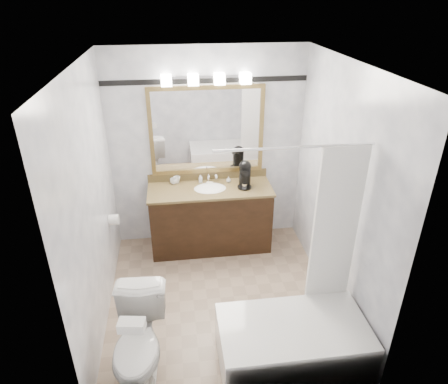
{
  "coord_description": "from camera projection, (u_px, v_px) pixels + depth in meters",
  "views": [
    {
      "loc": [
        -0.41,
        -3.36,
        3.07
      ],
      "look_at": [
        0.09,
        0.35,
        1.13
      ],
      "focal_mm": 32.0,
      "sensor_mm": 36.0,
      "label": 1
    }
  ],
  "objects": [
    {
      "name": "tp_roll",
      "position": [
        114.0,
        220.0,
        4.54
      ],
      "size": [
        0.11,
        0.12,
        0.12
      ],
      "primitive_type": "cylinder",
      "rotation": [
        0.0,
        1.57,
        0.0
      ],
      "color": "white",
      "rests_on": "room"
    },
    {
      "name": "soap_bottle_b",
      "position": [
        229.0,
        180.0,
        5.05
      ],
      "size": [
        0.07,
        0.07,
        0.08
      ],
      "primitive_type": "imported",
      "rotation": [
        0.0,
        0.0,
        0.1
      ],
      "color": "white",
      "rests_on": "vanity"
    },
    {
      "name": "tissue_box",
      "position": [
        132.0,
        325.0,
        2.95
      ],
      "size": [
        0.21,
        0.14,
        0.08
      ],
      "primitive_type": "cube",
      "rotation": [
        0.0,
        0.0,
        -0.15
      ],
      "color": "white",
      "rests_on": "toilet"
    },
    {
      "name": "vanity_light_bar",
      "position": [
        206.0,
        79.0,
        4.52
      ],
      "size": [
        1.02,
        0.14,
        0.12
      ],
      "color": "silver",
      "rests_on": "room"
    },
    {
      "name": "coffee_maker",
      "position": [
        245.0,
        173.0,
        4.89
      ],
      "size": [
        0.18,
        0.22,
        0.34
      ],
      "rotation": [
        0.0,
        0.0,
        -0.21
      ],
      "color": "black",
      "rests_on": "vanity"
    },
    {
      "name": "cup_right",
      "position": [
        177.0,
        180.0,
        5.04
      ],
      "size": [
        0.09,
        0.09,
        0.08
      ],
      "primitive_type": "imported",
      "rotation": [
        0.0,
        0.0,
        -0.05
      ],
      "color": "white",
      "rests_on": "vanity"
    },
    {
      "name": "toilet",
      "position": [
        139.0,
        344.0,
        3.34
      ],
      "size": [
        0.5,
        0.81,
        0.79
      ],
      "primitive_type": "imported",
      "rotation": [
        0.0,
        0.0,
        -0.07
      ],
      "color": "white",
      "rests_on": "ground"
    },
    {
      "name": "cup_left",
      "position": [
        174.0,
        181.0,
        5.01
      ],
      "size": [
        0.11,
        0.11,
        0.07
      ],
      "primitive_type": "imported",
      "rotation": [
        0.0,
        0.0,
        0.2
      ],
      "color": "white",
      "rests_on": "vanity"
    },
    {
      "name": "vanity",
      "position": [
        211.0,
        217.0,
        5.11
      ],
      "size": [
        1.53,
        0.58,
        0.97
      ],
      "color": "black",
      "rests_on": "ground"
    },
    {
      "name": "soap_bottle_a",
      "position": [
        201.0,
        179.0,
        5.05
      ],
      "size": [
        0.05,
        0.05,
        0.1
      ],
      "primitive_type": "imported",
      "rotation": [
        0.0,
        0.0,
        -0.09
      ],
      "color": "white",
      "rests_on": "vanity"
    },
    {
      "name": "bathtub",
      "position": [
        294.0,
        337.0,
        3.56
      ],
      "size": [
        1.3,
        0.75,
        1.96
      ],
      "color": "white",
      "rests_on": "ground"
    },
    {
      "name": "mirror",
      "position": [
        207.0,
        131.0,
        4.85
      ],
      "size": [
        1.4,
        0.04,
        1.1
      ],
      "color": "olive",
      "rests_on": "room"
    },
    {
      "name": "accent_stripe",
      "position": [
        206.0,
        81.0,
        4.59
      ],
      "size": [
        2.4,
        0.01,
        0.06
      ],
      "primitive_type": "cube",
      "color": "black",
      "rests_on": "room"
    },
    {
      "name": "soap_bar",
      "position": [
        209.0,
        183.0,
        5.02
      ],
      "size": [
        0.09,
        0.07,
        0.02
      ],
      "primitive_type": "cube",
      "rotation": [
        0.0,
        0.0,
        -0.36
      ],
      "color": "beige",
      "rests_on": "vanity"
    },
    {
      "name": "room",
      "position": [
        220.0,
        198.0,
        3.84
      ],
      "size": [
        2.42,
        2.62,
        2.52
      ],
      "color": "gray",
      "rests_on": "ground"
    }
  ]
}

